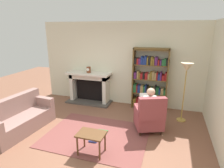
# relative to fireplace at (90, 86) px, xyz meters

# --- Properties ---
(ground) EXTENTS (14.00, 14.00, 0.00)m
(ground) POSITION_rel_fireplace_xyz_m (1.06, -2.30, -0.56)
(ground) COLOR brown
(back_wall) EXTENTS (5.60, 0.10, 2.70)m
(back_wall) POSITION_rel_fireplace_xyz_m (1.06, 0.25, 0.79)
(back_wall) COLOR beige
(back_wall) RESTS_ON ground
(side_wall_right) EXTENTS (0.10, 5.20, 2.70)m
(side_wall_right) POSITION_rel_fireplace_xyz_m (3.71, -1.05, 0.79)
(side_wall_right) COLOR beige
(side_wall_right) RESTS_ON ground
(area_rug) EXTENTS (2.40, 1.80, 0.01)m
(area_rug) POSITION_rel_fireplace_xyz_m (1.06, -2.00, -0.56)
(area_rug) COLOR brown
(area_rug) RESTS_ON ground
(fireplace) EXTENTS (1.53, 0.64, 1.06)m
(fireplace) POSITION_rel_fireplace_xyz_m (0.00, 0.00, 0.00)
(fireplace) COLOR #4C4742
(fireplace) RESTS_ON ground
(mantel_clock) EXTENTS (0.14, 0.14, 0.20)m
(mantel_clock) POSITION_rel_fireplace_xyz_m (0.02, -0.10, 0.59)
(mantel_clock) COLOR brown
(mantel_clock) RESTS_ON fireplace
(bookshelf) EXTENTS (1.08, 0.32, 1.93)m
(bookshelf) POSITION_rel_fireplace_xyz_m (2.04, 0.03, 0.37)
(bookshelf) COLOR brown
(bookshelf) RESTS_ON ground
(armchair_reading) EXTENTS (0.83, 0.82, 0.97)m
(armchair_reading) POSITION_rel_fireplace_xyz_m (2.24, -1.45, -0.14)
(armchair_reading) COLOR #331E14
(armchair_reading) RESTS_ON ground
(seated_reader) EXTENTS (0.50, 0.59, 1.14)m
(seated_reader) POSITION_rel_fireplace_xyz_m (2.19, -1.34, 0.06)
(seated_reader) COLOR silver
(seated_reader) RESTS_ON ground
(sofa_floral) EXTENTS (0.87, 1.76, 0.85)m
(sofa_floral) POSITION_rel_fireplace_xyz_m (-0.86, -2.36, -0.24)
(sofa_floral) COLOR gray
(sofa_floral) RESTS_ON ground
(side_table) EXTENTS (0.56, 0.39, 0.46)m
(side_table) POSITION_rel_fireplace_xyz_m (1.22, -2.66, -0.18)
(side_table) COLOR brown
(side_table) RESTS_ON ground
(scattered_books) EXTENTS (0.50, 0.59, 0.04)m
(scattered_books) POSITION_rel_fireplace_xyz_m (1.07, -2.03, -0.54)
(scattered_books) COLOR red
(scattered_books) RESTS_ON area_rug
(floor_lamp) EXTENTS (0.32, 0.32, 1.63)m
(floor_lamp) POSITION_rel_fireplace_xyz_m (3.02, -0.56, 0.82)
(floor_lamp) COLOR #B7933F
(floor_lamp) RESTS_ON ground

